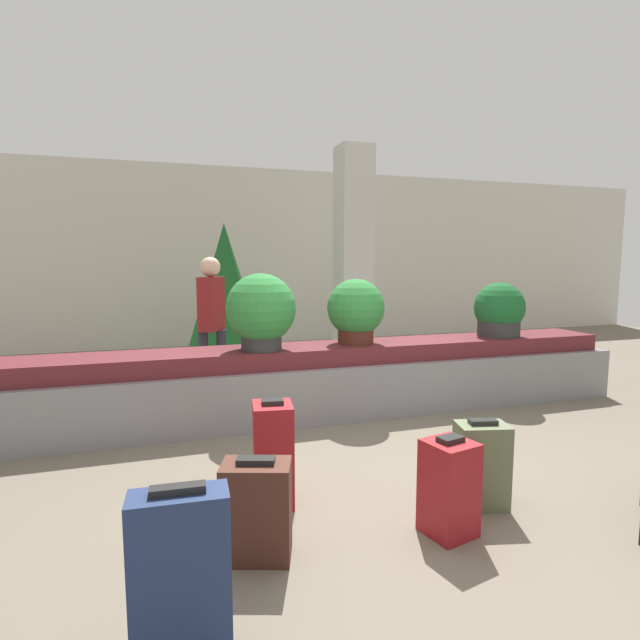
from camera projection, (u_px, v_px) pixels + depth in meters
ground_plane at (400, 490)px, 3.34m from camera, size 18.00×18.00×0.00m
back_wall at (243, 257)px, 9.14m from camera, size 18.00×0.06×3.20m
carousel at (320, 382)px, 4.95m from camera, size 6.58×0.75×0.70m
pillar at (353, 256)px, 7.46m from camera, size 0.48×0.48×3.20m
suitcase_1 at (257, 510)px, 2.55m from camera, size 0.40×0.32×0.54m
suitcase_2 at (181, 576)px, 1.89m from camera, size 0.38×0.19×0.70m
suitcase_3 at (481, 465)px, 3.09m from camera, size 0.35×0.28×0.56m
suitcase_5 at (273, 454)px, 3.12m from camera, size 0.28×0.30×0.67m
suitcase_6 at (449, 487)px, 2.78m from camera, size 0.30×0.30×0.56m
potted_plant_0 at (261, 311)px, 4.60m from camera, size 0.65×0.65×0.71m
potted_plant_1 at (356, 311)px, 4.98m from camera, size 0.58×0.58×0.65m
potted_plant_2 at (499, 311)px, 5.47m from camera, size 0.55×0.55×0.59m
traveler_0 at (212, 315)px, 5.54m from camera, size 0.33×0.37×1.57m
decorated_tree at (225, 291)px, 6.98m from camera, size 1.14×1.14×2.05m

